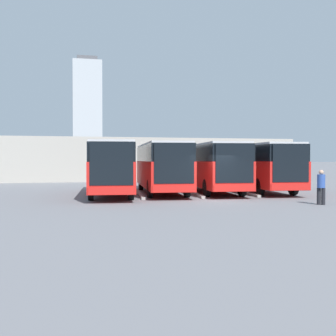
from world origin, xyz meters
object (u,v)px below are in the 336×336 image
bus_3 (110,166)px  pedestrian (321,186)px  bus_0 (258,165)px  bus_1 (211,166)px  bus_2 (161,166)px

bus_3 → pedestrian: 12.71m
bus_0 → pedestrian: bearing=90.3°
bus_0 → bus_1: same height
bus_3 → pedestrian: bus_3 is taller
bus_0 → bus_2: bearing=3.9°
bus_2 → pedestrian: 10.90m
bus_2 → pedestrian: bearing=130.1°
bus_2 → bus_0: bearing=-176.1°
pedestrian → bus_1: bearing=148.5°
bus_1 → pedestrian: size_ratio=6.25×
bus_2 → bus_3: (3.49, 0.78, 0.00)m
bus_1 → bus_2: (3.49, -0.11, 0.00)m
bus_1 → bus_3: bearing=10.4°
bus_1 → pedestrian: (-2.78, 8.77, -0.90)m
bus_0 → pedestrian: 8.84m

